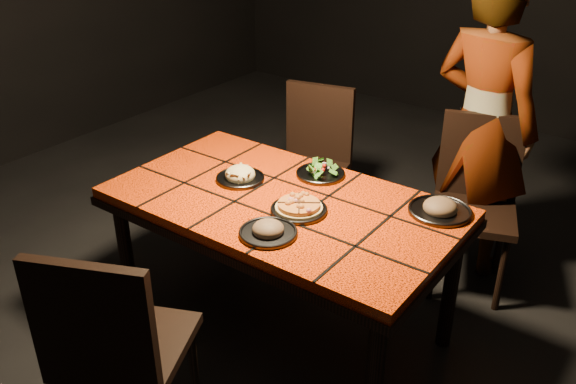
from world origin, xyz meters
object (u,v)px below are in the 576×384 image
Objects in this scene: diner at (483,126)px; plate_pasta at (240,176)px; dining_table at (282,214)px; plate_pizza at (299,208)px; chair_far_right at (476,192)px; chair_near at (114,344)px; chair_far_left at (313,153)px.

plate_pasta is (-0.79, -1.13, -0.09)m from diner.
diner reaches higher than dining_table.
plate_pizza is (0.13, -0.05, 0.10)m from dining_table.
plate_pizza is 0.42m from plate_pasta.
chair_far_right is 3.26× the size of plate_pizza.
diner reaches higher than plate_pizza.
plate_pizza reaches higher than dining_table.
diner is (-0.08, 0.18, 0.31)m from chair_far_right.
chair_far_right is 4.04× the size of plate_pasta.
plate_pizza is 1.24× the size of plate_pasta.
chair_near is 4.17× the size of plate_pasta.
chair_far_left is at bearing -102.29° from chair_near.
plate_pasta is (-0.28, 0.04, 0.10)m from dining_table.
chair_far_left is 3.25× the size of plate_pizza.
diner is at bearing 92.30° from chair_far_right.
chair_far_right is at bearing -7.46° from chair_far_left.
chair_far_right is (0.61, 1.96, -0.02)m from chair_near.
plate_pasta reaches higher than dining_table.
plate_pasta is (-0.41, 0.09, 0.00)m from plate_pizza.
diner is (0.50, 1.16, 0.19)m from dining_table.
diner reaches higher than chair_near.
chair_far_right is (1.00, 0.09, 0.00)m from chair_far_left.
plate_pizza is (0.56, -0.94, 0.22)m from chair_far_left.
plate_pizza is (0.16, 0.93, 0.20)m from chair_near.
plate_pasta is at bearing -93.32° from chair_far_left.
plate_pasta is at bearing 66.70° from diner.
diner reaches higher than chair_far_left.
dining_table is at bearing 78.17° from diner.
plate_pasta is at bearing 172.77° from dining_table.
chair_far_left reaches higher than plate_pasta.
chair_far_left reaches higher than dining_table.
plate_pizza is (-0.45, -1.03, 0.22)m from chair_far_right.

